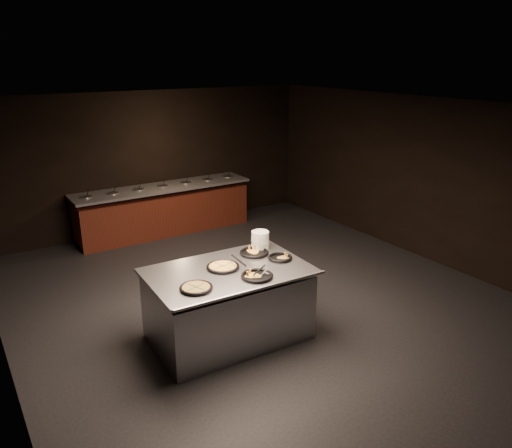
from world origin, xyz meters
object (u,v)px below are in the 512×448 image
object	(u,v)px
plate_stack	(260,240)
pan_veggie_whole	(196,288)
serving_counter	(229,306)
pan_cheese_whole	(223,267)

from	to	relation	value
plate_stack	pan_veggie_whole	world-z (taller)	plate_stack
serving_counter	plate_stack	world-z (taller)	plate_stack
pan_veggie_whole	serving_counter	bearing A→B (deg)	25.79
serving_counter	pan_cheese_whole	distance (m)	0.54
plate_stack	pan_cheese_whole	distance (m)	0.85
serving_counter	plate_stack	size ratio (longest dim) A/B	8.43
plate_stack	pan_cheese_whole	size ratio (longest dim) A/B	0.58
plate_stack	pan_cheese_whole	xyz separation A→B (m)	(-0.78, -0.32, -0.10)
plate_stack	pan_veggie_whole	bearing A→B (deg)	-152.96
pan_cheese_whole	serving_counter	bearing A→B (deg)	-71.10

